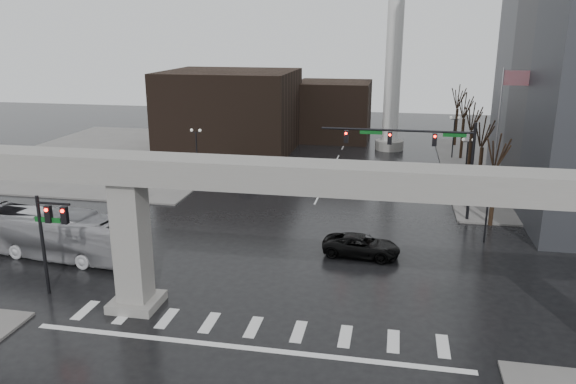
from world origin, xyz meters
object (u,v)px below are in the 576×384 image
(pickup_truck, at_px, (361,246))
(signal_mast_arm, at_px, (424,148))
(city_bus, at_px, (54,234))
(far_car, at_px, (253,179))

(pickup_truck, bearing_deg, signal_mast_arm, -19.00)
(signal_mast_arm, height_order, pickup_truck, signal_mast_arm)
(signal_mast_arm, xyz_separation_m, pickup_truck, (-4.13, -9.02, -5.10))
(pickup_truck, bearing_deg, city_bus, 107.04)
(pickup_truck, relative_size, far_car, 1.17)
(signal_mast_arm, distance_m, city_bus, 28.18)
(signal_mast_arm, height_order, far_car, signal_mast_arm)
(pickup_truck, bearing_deg, far_car, 42.23)
(signal_mast_arm, bearing_deg, far_car, 157.10)
(city_bus, height_order, far_car, city_bus)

